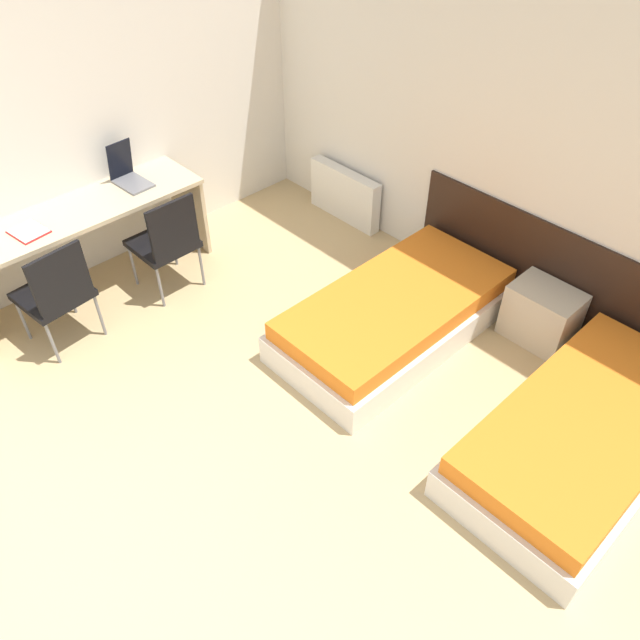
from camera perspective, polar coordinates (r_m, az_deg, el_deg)
ground_plane at (r=4.13m, az=-23.71°, el=-19.83°), size 20.00×20.00×0.00m
wall_back at (r=5.06m, az=15.49°, el=16.29°), size 5.78×0.05×2.70m
wall_left at (r=5.54m, az=-20.00°, el=17.60°), size 0.05×4.92×2.70m
headboard_panel at (r=5.16m, az=21.32°, el=3.22°), size 2.69×0.03×0.86m
bed_near_window at (r=4.91m, az=6.88°, el=0.46°), size 0.98×1.95×0.39m
bed_near_door at (r=4.41m, az=22.96°, el=-9.66°), size 0.98×1.95×0.39m
nightstand at (r=5.12m, az=19.59°, el=0.48°), size 0.52×0.37×0.46m
radiator at (r=6.23m, az=2.27°, el=11.38°), size 0.84×0.12×0.51m
desk at (r=5.45m, az=-21.06°, el=7.81°), size 0.59×2.06×0.77m
chair_near_laptop at (r=5.29m, az=-13.88°, el=7.12°), size 0.48×0.48×0.92m
chair_near_notebook at (r=5.01m, az=-23.01°, el=2.45°), size 0.52×0.52×0.92m
laptop at (r=5.58m, az=-17.10°, el=12.56°), size 0.35×0.24×0.34m
open_notebook at (r=5.22m, az=-25.09°, el=7.34°), size 0.30×0.26×0.02m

